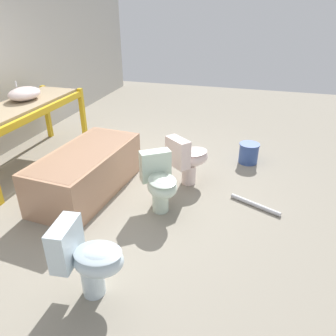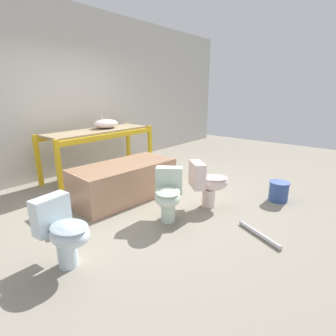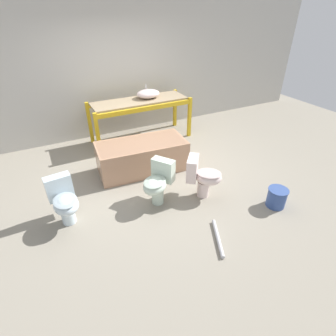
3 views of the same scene
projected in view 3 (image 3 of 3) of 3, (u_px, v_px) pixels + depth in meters
The scene contains 10 objects.
ground_plane at pixel (152, 172), 4.85m from camera, with size 12.00×12.00×0.00m, color gray.
warehouse_wall_rear at pixel (110, 62), 5.57m from camera, with size 10.80×0.08×3.20m.
shelving_rack at pixel (140, 106), 5.64m from camera, with size 2.17×0.77×0.91m.
sink_basin at pixel (148, 94), 5.65m from camera, with size 0.51×0.40×0.26m.
bathtub_main at pixel (142, 154), 4.77m from camera, with size 1.64×0.86×0.56m.
toilet_near at pixel (64, 201), 3.56m from camera, with size 0.39×0.57×0.68m.
toilet_far at pixel (203, 176), 4.07m from camera, with size 0.63×0.60×0.68m.
toilet_extra at pixel (158, 182), 3.93m from camera, with size 0.63×0.58×0.68m.
bucket_white at pixel (277, 197), 3.96m from camera, with size 0.30×0.30×0.30m.
loose_pipe at pixel (218, 238), 3.45m from camera, with size 0.31×0.60×0.05m.
Camera 3 is at (-1.59, -3.76, 2.64)m, focal length 28.00 mm.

